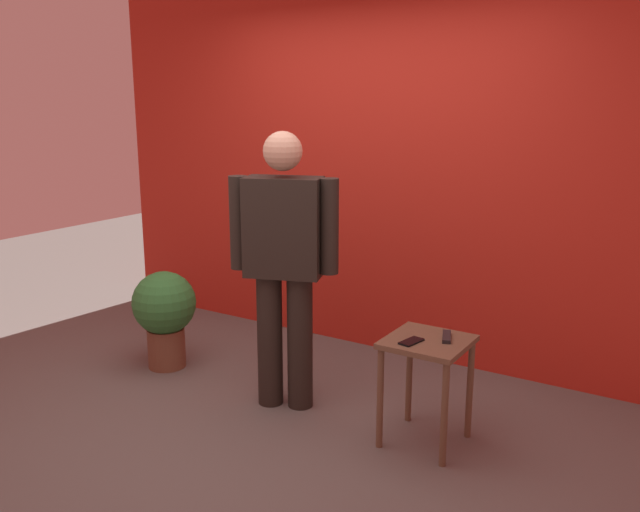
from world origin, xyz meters
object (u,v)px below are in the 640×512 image
object	(u,v)px
cell_phone	(411,341)
tv_remote	(447,337)
standing_person	(284,257)
potted_plant	(165,311)
side_table	(427,360)

from	to	relation	value
cell_phone	tv_remote	xyz separation A→B (m)	(0.13, 0.15, 0.01)
standing_person	potted_plant	xyz separation A→B (m)	(-1.05, 0.04, -0.53)
standing_person	side_table	xyz separation A→B (m)	(0.92, 0.02, -0.46)
cell_phone	tv_remote	distance (m)	0.21
cell_phone	tv_remote	world-z (taller)	tv_remote
standing_person	cell_phone	xyz separation A→B (m)	(0.86, -0.06, -0.33)
potted_plant	side_table	bearing A→B (deg)	-0.57
cell_phone	tv_remote	size ratio (longest dim) A/B	0.85
cell_phone	standing_person	bearing A→B (deg)	-173.03
side_table	potted_plant	distance (m)	1.97
standing_person	tv_remote	world-z (taller)	standing_person
tv_remote	potted_plant	size ratio (longest dim) A/B	0.25
cell_phone	potted_plant	world-z (taller)	potted_plant
standing_person	potted_plant	bearing A→B (deg)	177.62
side_table	cell_phone	world-z (taller)	cell_phone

